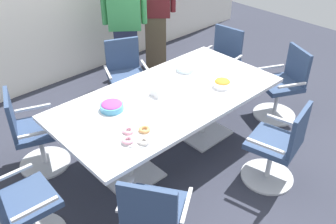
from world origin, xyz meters
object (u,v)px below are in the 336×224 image
Objects in this scene: snack_bowl_candy_mix at (112,106)px; napkin_pile at (159,91)px; office_chair_0 at (220,65)px; donut_platter at (136,136)px; office_chair_5 at (278,149)px; plate_stack at (186,68)px; person_standing_0 at (125,22)px; conference_table at (168,106)px; person_standing_1 at (155,11)px; office_chair_1 at (127,80)px; snack_bowl_chips_orange at (222,83)px; office_chair_6 at (283,88)px; office_chair_3 at (20,209)px; office_chair_2 at (33,135)px; office_chair_4 at (154,220)px.

snack_bowl_candy_mix is 1.63× the size of napkin_pile.
office_chair_0 is 2.92× the size of donut_platter.
office_chair_0 is 1.00× the size of office_chair_5.
plate_stack is 0.62m from napkin_pile.
office_chair_0 is 0.50× the size of person_standing_0.
person_standing_1 reaches higher than conference_table.
office_chair_1 is 1.43m from snack_bowl_chips_orange.
office_chair_5 and office_chair_6 have the same top height.
person_standing_0 is 1.67m from napkin_pile.
person_standing_0 is (0.67, 1.58, 0.32)m from conference_table.
office_chair_0 is at bearing 16.19° from napkin_pile.
office_chair_5 is 0.89m from snack_bowl_chips_orange.
person_standing_0 is (0.39, 0.50, 0.54)m from office_chair_1.
office_chair_6 is 6.44× the size of napkin_pile.
office_chair_6 is 2.29m from donut_platter.
office_chair_1 is at bearing 83.47° from office_chair_5.
office_chair_6 is 3.95× the size of snack_bowl_candy_mix.
donut_platter is at bearing 87.65° from person_standing_1.
person_standing_0 is 12.78× the size of napkin_pile.
person_standing_1 is (1.34, 1.73, 0.30)m from conference_table.
office_chair_1 is 1.00× the size of office_chair_3.
snack_bowl_candy_mix is at bearing -174.91° from plate_stack.
napkin_pile is at bearing 124.30° from conference_table.
office_chair_2 is at bearing 119.57° from office_chair_5.
office_chair_2 is at bearing 163.28° from plate_stack.
office_chair_5 is 3.95× the size of snack_bowl_candy_mix.
office_chair_2 is at bearing 147.43° from napkin_pile.
person_standing_0 reaches higher than plate_stack.
person_standing_0 reaches higher than donut_platter.
office_chair_1 is (-1.21, 0.56, 0.00)m from office_chair_0.
office_chair_4 is (0.72, -0.82, 0.00)m from office_chair_3.
office_chair_6 is (1.09, 0.65, 0.00)m from office_chair_5.
office_chair_6 is at bearing 154.29° from office_chair_1.
office_chair_6 is at bearing -14.57° from conference_table.
napkin_pile is at bearing 99.59° from office_chair_6.
office_chair_4 is 0.73m from donut_platter.
plate_stack is at bearing 131.20° from office_chair_1.
person_standing_1 reaches higher than office_chair_4.
donut_platter is 2.21× the size of napkin_pile.
office_chair_5 is 0.50× the size of person_standing_0.
person_standing_0 is at bearing 64.37° from napkin_pile.
office_chair_1 is 0.52× the size of person_standing_1.
plate_stack is at bearing 27.51° from conference_table.
office_chair_1 is 4.83× the size of snack_bowl_chips_orange.
snack_bowl_chips_orange is (0.06, 0.80, 0.39)m from office_chair_5.
snack_bowl_chips_orange is at bearing 73.63° from office_chair_5.
office_chair_2 is at bearing 34.75° from office_chair_1.
office_chair_5 is at bearing -64.33° from napkin_pile.
snack_bowl_chips_orange is at bearing 107.92° from office_chair_6.
conference_table is at bearing -55.70° from napkin_pile.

